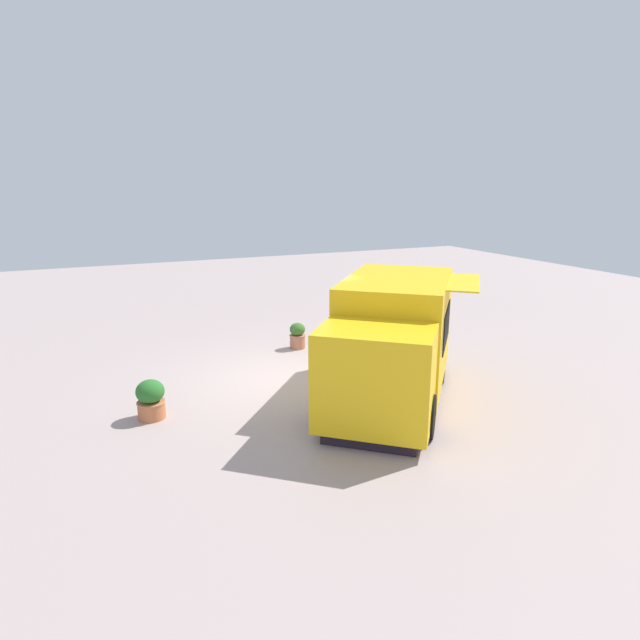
{
  "coord_description": "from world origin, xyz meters",
  "views": [
    {
      "loc": [
        3.99,
        10.84,
        4.34
      ],
      "look_at": [
        -0.96,
        -0.12,
        1.25
      ],
      "focal_mm": 30.08,
      "sensor_mm": 36.0,
      "label": 1
    }
  ],
  "objects_px": {
    "person_customer": "(351,326)",
    "planter_flowering_far": "(151,399)",
    "food_truck": "(392,344)",
    "planter_flowering_near": "(297,335)"
  },
  "relations": [
    {
      "from": "food_truck",
      "to": "planter_flowering_near",
      "type": "relative_size",
      "value": 7.08
    },
    {
      "from": "person_customer",
      "to": "planter_flowering_far",
      "type": "height_order",
      "value": "person_customer"
    },
    {
      "from": "person_customer",
      "to": "planter_flowering_far",
      "type": "bearing_deg",
      "value": 28.6
    },
    {
      "from": "planter_flowering_near",
      "to": "food_truck",
      "type": "bearing_deg",
      "value": 96.68
    },
    {
      "from": "planter_flowering_near",
      "to": "planter_flowering_far",
      "type": "height_order",
      "value": "planter_flowering_far"
    },
    {
      "from": "planter_flowering_near",
      "to": "planter_flowering_far",
      "type": "relative_size",
      "value": 0.92
    },
    {
      "from": "food_truck",
      "to": "person_customer",
      "type": "bearing_deg",
      "value": -107.06
    },
    {
      "from": "planter_flowering_far",
      "to": "food_truck",
      "type": "bearing_deg",
      "value": 167.84
    },
    {
      "from": "planter_flowering_far",
      "to": "person_customer",
      "type": "bearing_deg",
      "value": -151.4
    },
    {
      "from": "person_customer",
      "to": "planter_flowering_far",
      "type": "distance_m",
      "value": 6.79
    }
  ]
}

